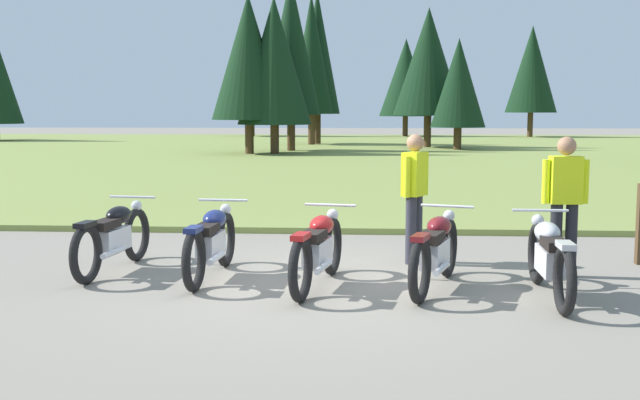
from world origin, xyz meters
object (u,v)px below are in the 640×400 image
object	(u,v)px
motorcycle_navy	(211,241)
motorcycle_black	(114,236)
motorcycle_silver	(550,257)
motorcycle_red	(318,249)
motorcycle_maroon	(436,250)
rider_checking_bike	(414,190)
rider_in_hivis_vest	(565,198)

from	to	relation	value
motorcycle_navy	motorcycle_black	bearing A→B (deg)	167.62
motorcycle_silver	motorcycle_red	bearing A→B (deg)	171.88
motorcycle_navy	motorcycle_maroon	distance (m)	2.63
motorcycle_silver	rider_checking_bike	xyz separation A→B (m)	(-1.32, 1.82, 0.51)
rider_in_hivis_vest	rider_checking_bike	distance (m)	1.88
rider_in_hivis_vest	motorcycle_maroon	bearing A→B (deg)	-154.82
motorcycle_black	rider_checking_bike	distance (m)	3.82
motorcycle_red	rider_checking_bike	bearing A→B (deg)	51.93
rider_in_hivis_vest	rider_checking_bike	world-z (taller)	same
motorcycle_maroon	rider_checking_bike	world-z (taller)	rider_checking_bike
motorcycle_navy	motorcycle_red	bearing A→B (deg)	-17.51
motorcycle_red	motorcycle_maroon	world-z (taller)	same
motorcycle_navy	motorcycle_silver	distance (m)	3.84
motorcycle_black	motorcycle_navy	xyz separation A→B (m)	(1.27, -0.28, 0.00)
rider_checking_bike	motorcycle_maroon	bearing A→B (deg)	-83.99
motorcycle_black	motorcycle_maroon	size ratio (longest dim) A/B	1.03
rider_checking_bike	motorcycle_black	bearing A→B (deg)	-168.06
motorcycle_silver	rider_in_hivis_vest	bearing A→B (deg)	69.65
motorcycle_black	motorcycle_navy	world-z (taller)	same
motorcycle_black	motorcycle_silver	xyz separation A→B (m)	(5.03, -1.04, 0.00)
motorcycle_black	motorcycle_red	world-z (taller)	same
motorcycle_navy	motorcycle_red	size ratio (longest dim) A/B	1.01
motorcycle_navy	rider_in_hivis_vest	distance (m)	4.21
motorcycle_maroon	rider_checking_bike	xyz separation A→B (m)	(-0.16, 1.47, 0.51)
motorcycle_black	motorcycle_silver	bearing A→B (deg)	-11.66
motorcycle_navy	rider_in_hivis_vest	size ratio (longest dim) A/B	1.26
motorcycle_maroon	rider_checking_bike	distance (m)	1.57
motorcycle_maroon	rider_in_hivis_vest	xyz separation A→B (m)	(1.57, 0.74, 0.51)
motorcycle_red	motorcycle_navy	bearing A→B (deg)	162.49
motorcycle_silver	rider_checking_bike	bearing A→B (deg)	125.99
motorcycle_black	motorcycle_maroon	xyz separation A→B (m)	(3.86, -0.69, 0.00)
motorcycle_black	rider_in_hivis_vest	xyz separation A→B (m)	(5.43, 0.05, 0.51)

